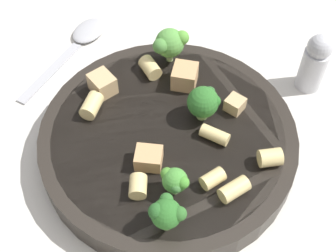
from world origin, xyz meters
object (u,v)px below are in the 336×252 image
Objects in this scene: broccoli_floret_1 at (204,102)px; chicken_chunk_3 at (102,84)px; pasta_bowl at (168,139)px; broccoli_floret_3 at (166,213)px; chicken_chunk_0 at (235,104)px; rigatoni_4 at (234,189)px; rigatoni_1 at (150,68)px; chicken_chunk_2 at (185,76)px; spoon at (80,41)px; pepper_shaker at (315,62)px; chicken_chunk_1 at (149,158)px; broccoli_floret_2 at (174,181)px; rigatoni_0 at (270,158)px; rigatoni_3 at (138,186)px; rigatoni_6 at (213,179)px; rigatoni_5 at (92,106)px; rigatoni_2 at (215,135)px; broccoli_floret_0 at (170,43)px.

broccoli_floret_1 is 0.11m from chicken_chunk_3.
broccoli_floret_3 reaches higher than pasta_bowl.
rigatoni_4 is at bearing 169.46° from chicken_chunk_0.
broccoli_floret_3 is at bearing -161.88° from chicken_chunk_3.
rigatoni_1 is at bearing 36.94° from broccoli_floret_1.
pasta_bowl is at bearing -6.17° from broccoli_floret_3.
rigatoni_1 is at bearing 0.38° from broccoli_floret_3.
chicken_chunk_2 is 0.19× the size of spoon.
broccoli_floret_3 is 0.18m from chicken_chunk_3.
pepper_shaker reaches higher than rigatoni_1.
chicken_chunk_1 is (0.04, 0.08, 0.00)m from rigatoni_4.
rigatoni_0 is at bearing -75.97° from broccoli_floret_2.
rigatoni_1 reaches higher than chicken_chunk_0.
rigatoni_4 is 0.19× the size of spoon.
rigatoni_3 is at bearing -166.14° from chicken_chunk_3.
broccoli_floret_1 is 1.38× the size of rigatoni_4.
spoon is (0.22, 0.19, -0.04)m from rigatoni_0.
chicken_chunk_0 is at bearing -79.25° from broccoli_floret_1.
rigatoni_0 is at bearing -124.30° from chicken_chunk_3.
broccoli_floret_3 is at bearing 129.81° from rigatoni_6.
broccoli_floret_2 is 0.21× the size of spoon.
rigatoni_3 is (0.04, 0.02, -0.02)m from broccoli_floret_3.
broccoli_floret_3 is 0.12m from rigatoni_0.
rigatoni_4 is at bearing -127.04° from rigatoni_6.
pepper_shaker is at bearing -109.73° from spoon.
spoon is at bearing 42.99° from rigatoni_1.
rigatoni_5 is at bearing 36.05° from broccoli_floret_2.
pepper_shaker reaches higher than rigatoni_3.
rigatoni_5 is (0.02, 0.12, -0.01)m from broccoli_floret_1.
pasta_bowl is 0.11m from rigatoni_0.
rigatoni_0 is at bearing -52.61° from rigatoni_4.
chicken_chunk_3 reaches higher than rigatoni_5.
chicken_chunk_0 is at bearing 118.29° from pepper_shaker.
chicken_chunk_0 is 0.11m from chicken_chunk_1.
chicken_chunk_0 is (0.09, -0.04, 0.00)m from rigatoni_6.
rigatoni_0 is (0.06, -0.11, -0.01)m from broccoli_floret_3.
broccoli_floret_3 is at bearing 147.73° from rigatoni_2.
rigatoni_0 is (-0.15, -0.08, -0.02)m from broccoli_floret_0.
rigatoni_4 is (-0.08, -0.05, 0.02)m from pasta_bowl.
rigatoni_5 is (0.03, 0.08, 0.02)m from pasta_bowl.
chicken_chunk_0 is 0.70× the size of chicken_chunk_1.
chicken_chunk_2 reaches higher than rigatoni_0.
pepper_shaker is at bearing -45.59° from broccoli_floret_3.
rigatoni_4 and chicken_chunk_0 have the same top height.
broccoli_floret_2 is at bearing 140.69° from rigatoni_2.
pasta_bowl is at bearing 173.64° from broccoli_floret_0.
rigatoni_5 is 0.09m from chicken_chunk_1.
chicken_chunk_2 reaches higher than chicken_chunk_3.
broccoli_floret_1 reaches higher than chicken_chunk_1.
rigatoni_5 is 0.18× the size of spoon.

